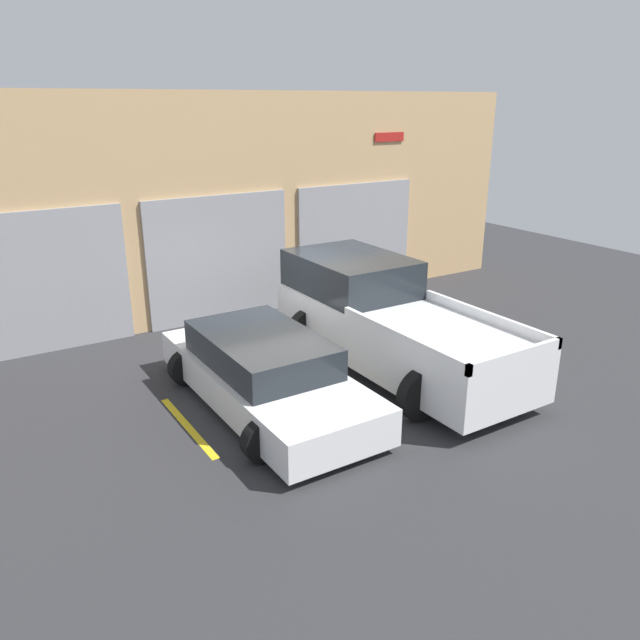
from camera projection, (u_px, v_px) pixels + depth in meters
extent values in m
plane|color=#2D2D30|center=(293.00, 358.00, 12.29)|extent=(28.00, 28.00, 0.00)
cube|color=tan|center=(219.00, 208.00, 14.08)|extent=(16.57, 0.60, 5.01)
cube|color=#939399|center=(41.00, 284.00, 12.18)|extent=(3.36, 0.08, 2.85)
cube|color=#939399|center=(219.00, 259.00, 14.07)|extent=(3.36, 0.08, 2.85)
cube|color=#939399|center=(355.00, 240.00, 15.96)|extent=(3.36, 0.08, 2.85)
cube|color=#B21E19|center=(389.00, 137.00, 15.63)|extent=(0.90, 0.03, 0.22)
cube|color=white|center=(397.00, 335.00, 11.56)|extent=(2.00, 5.57, 0.92)
cube|color=#1E2328|center=(351.00, 273.00, 12.51)|extent=(1.84, 2.50, 0.74)
cube|color=white|center=(401.00, 338.00, 9.90)|extent=(0.08, 3.06, 0.18)
cube|color=white|center=(487.00, 317.00, 10.86)|extent=(0.08, 3.06, 0.18)
cube|color=white|center=(516.00, 356.00, 9.19)|extent=(2.00, 0.08, 0.18)
cylinder|color=black|center=(308.00, 330.00, 12.58)|extent=(0.86, 0.22, 0.86)
cylinder|color=black|center=(378.00, 315.00, 13.47)|extent=(0.86, 0.22, 0.86)
cylinder|color=black|center=(421.00, 394.00, 9.83)|extent=(0.86, 0.22, 0.86)
cylinder|color=black|center=(500.00, 370.00, 10.72)|extent=(0.86, 0.22, 0.86)
cube|color=white|center=(266.00, 382.00, 10.27)|extent=(1.84, 4.79, 0.58)
cube|color=#1E2328|center=(261.00, 349.00, 10.18)|extent=(1.62, 2.63, 0.51)
cylinder|color=black|center=(187.00, 368.00, 11.08)|extent=(0.63, 0.22, 0.63)
cylinder|color=black|center=(268.00, 349.00, 11.90)|extent=(0.63, 0.22, 0.63)
cylinder|color=black|center=(263.00, 441.00, 8.71)|extent=(0.63, 0.22, 0.63)
cylinder|color=black|center=(358.00, 411.00, 9.53)|extent=(0.63, 0.22, 0.63)
cube|color=gold|center=(188.00, 427.00, 9.72)|extent=(0.12, 2.20, 0.01)
cube|color=gold|center=(335.00, 386.00, 11.10)|extent=(0.12, 2.20, 0.01)
cube|color=gold|center=(449.00, 354.00, 12.49)|extent=(0.12, 2.20, 0.01)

